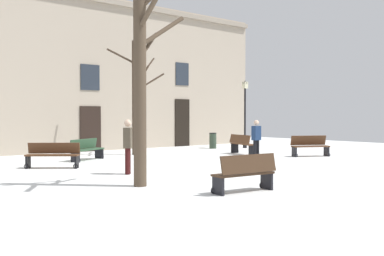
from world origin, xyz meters
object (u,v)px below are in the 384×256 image
Objects in this scene: bench_near_center_tree at (242,144)px; person_strolling at (256,138)px; tree_left_of_center at (135,93)px; streetlamp at (245,107)px; litter_bin at (213,141)px; person_crossing_plaza at (128,144)px; bench_facing_shops at (245,173)px; bench_back_to_back_right at (87,149)px; bench_far_corner at (310,146)px; tree_foreground at (142,72)px; bench_by_litter_bin at (53,155)px.

bench_near_center_tree is 2.18m from person_strolling.
person_strolling is (2.85, -4.78, -1.91)m from tree_left_of_center.
bench_near_center_tree is at bearing -36.63° from tree_left_of_center.
litter_bin is at bearing 151.96° from streetlamp.
tree_left_of_center is 2.95× the size of bench_near_center_tree.
person_strolling is 0.96× the size of person_crossing_plaza.
tree_left_of_center reaches higher than streetlamp.
person_strolling is 6.71m from person_crossing_plaza.
tree_left_of_center is at bearing -101.83° from bench_facing_shops.
bench_facing_shops is 0.94× the size of bench_back_to_back_right.
bench_near_center_tree is at bearing -45.05° from bench_back_to_back_right.
bench_near_center_tree is 7.09m from bench_back_to_back_right.
bench_far_corner is at bearing 159.12° from person_strolling.
tree_foreground is 7.58m from bench_back_to_back_right.
person_crossing_plaza is at bearing 2.59° from person_strolling.
litter_bin is 0.49× the size of bench_back_to_back_right.
person_strolling is (-2.61, 0.76, 0.42)m from bench_far_corner.
tree_left_of_center is 3.15× the size of bench_facing_shops.
person_crossing_plaza is (-0.41, 4.51, 0.47)m from bench_facing_shops.
bench_near_center_tree is at bearing 29.56° from tree_foreground.
tree_foreground is 8.42m from person_strolling.
tree_foreground reaches higher than bench_near_center_tree.
tree_foreground is 5.76m from bench_by_litter_bin.
tree_left_of_center is 6.90m from streetlamp.
person_crossing_plaza is at bearing -129.95° from bench_back_to_back_right.
tree_left_of_center reaches higher than bench_by_litter_bin.
person_crossing_plaza is at bearing -124.13° from tree_left_of_center.
bench_near_center_tree is at bearing 36.16° from bench_by_litter_bin.
tree_left_of_center is 5.88m from person_strolling.
streetlamp is 2.58m from litter_bin.
person_crossing_plaza is at bearing -152.14° from bench_far_corner.
bench_facing_shops is at bearing -129.01° from litter_bin.
bench_facing_shops is 1.03× the size of person_strolling.
bench_far_corner is 9.52m from bench_back_to_back_right.
bench_by_litter_bin is 3.23m from person_crossing_plaza.
litter_bin is 0.50× the size of bench_far_corner.
tree_foreground is 13.32m from litter_bin.
streetlamp reaches higher than bench_facing_shops.
tree_foreground is at bearing -121.13° from tree_left_of_center.
bench_facing_shops is at bearing -59.46° from tree_foreground.
person_crossing_plaza reaches higher than bench_back_to_back_right.
tree_foreground reaches higher than bench_facing_shops.
bench_near_center_tree reaches higher than bench_by_litter_bin.
person_crossing_plaza is at bearing 67.32° from tree_foreground.
tree_left_of_center is 1.40× the size of streetlamp.
litter_bin is 8.28m from bench_back_to_back_right.
tree_foreground reaches higher than person_crossing_plaza.
bench_by_litter_bin is (-10.22, -3.20, 0.02)m from litter_bin.
person_strolling is (6.24, 5.35, 0.43)m from bench_facing_shops.
litter_bin is 3.76m from bench_near_center_tree.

